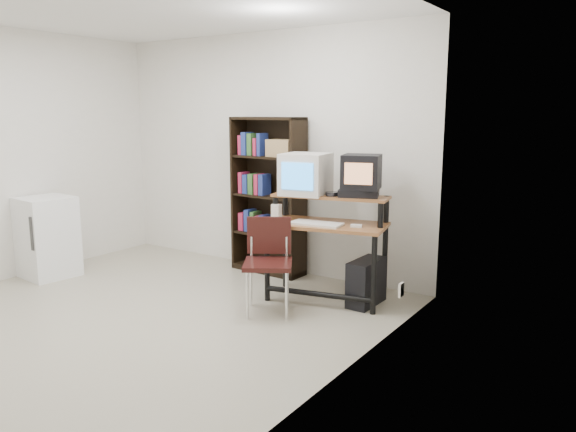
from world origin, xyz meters
The scene contains 18 objects.
floor centered at (0.00, 0.00, -0.01)m, with size 4.00×4.00×0.01m, color #B5AD96.
ceiling centered at (0.00, 0.00, 2.60)m, with size 4.00×4.00×0.01m, color white.
back_wall centered at (0.00, 2.00, 1.30)m, with size 4.00×0.01×2.60m, color white.
right_wall centered at (2.00, 0.00, 1.30)m, with size 0.01×4.00×2.60m, color white.
computer_desk centered at (1.15, 1.38, 0.67)m, with size 1.18×0.76×0.98m.
crt_monitor centered at (0.87, 1.44, 1.17)m, with size 0.48×0.48×0.39m.
vcr centered at (1.39, 1.54, 1.01)m, with size 0.36×0.26×0.08m, color black.
crt_tv centered at (1.40, 1.56, 1.21)m, with size 0.41×0.41×0.32m.
cd_spindle centered at (1.16, 1.43, 0.99)m, with size 0.12×0.12×0.05m, color #26262B.
keyboard centered at (1.11, 1.25, 0.74)m, with size 0.47×0.21×0.04m, color silver.
mousepad centered at (1.46, 1.35, 0.72)m, with size 0.22×0.18×0.01m, color black.
mouse centered at (1.46, 1.35, 0.74)m, with size 0.10×0.06×0.03m, color white.
desk_speaker centered at (0.68, 1.23, 0.80)m, with size 0.08×0.07×0.17m, color silver.
pc_tower centered at (1.53, 1.45, 0.21)m, with size 0.20×0.45×0.42m, color black.
school_chair centered at (0.87, 0.83, 0.51)m, with size 0.57×0.57×0.83m.
bookshelf centered at (0.15, 1.85, 0.87)m, with size 0.86×0.33×1.69m.
mini_fridge centered at (-1.72, 0.38, 0.43)m, with size 0.56×0.57×0.86m.
wall_outlet centered at (1.99, 1.15, 0.30)m, with size 0.02×0.08×0.12m, color beige.
Camera 1 is at (3.67, -3.07, 1.75)m, focal length 35.00 mm.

